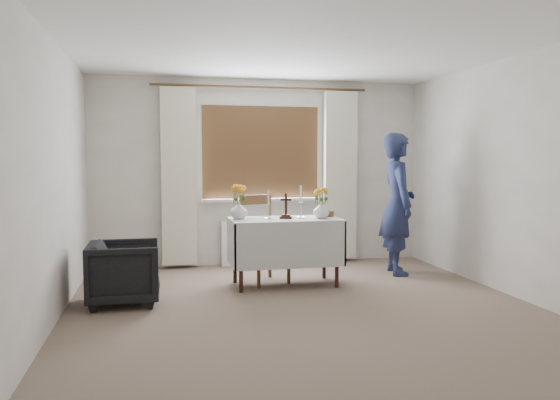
# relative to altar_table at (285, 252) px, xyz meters

# --- Properties ---
(ground) EXTENTS (5.00, 5.00, 0.00)m
(ground) POSITION_rel_altar_table_xyz_m (-0.03, -1.17, -0.38)
(ground) COLOR #89715E
(ground) RESTS_ON ground
(altar_table) EXTENTS (1.24, 0.64, 0.76)m
(altar_table) POSITION_rel_altar_table_xyz_m (0.00, 0.00, 0.00)
(altar_table) COLOR silver
(altar_table) RESTS_ON ground
(wooden_chair) EXTENTS (0.61, 0.61, 1.02)m
(wooden_chair) POSITION_rel_altar_table_xyz_m (-0.20, 0.18, 0.13)
(wooden_chair) COLOR brown
(wooden_chair) RESTS_ON ground
(armchair) EXTENTS (0.70, 0.68, 0.63)m
(armchair) POSITION_rel_altar_table_xyz_m (-1.74, -0.43, -0.07)
(armchair) COLOR black
(armchair) RESTS_ON ground
(person) EXTENTS (0.51, 0.69, 1.75)m
(person) POSITION_rel_altar_table_xyz_m (1.51, 0.31, 0.50)
(person) COLOR navy
(person) RESTS_ON ground
(radiator) EXTENTS (1.10, 0.10, 0.60)m
(radiator) POSITION_rel_altar_table_xyz_m (-0.03, 1.25, -0.08)
(radiator) COLOR white
(radiator) RESTS_ON ground
(wooden_cross) EXTENTS (0.16, 0.14, 0.29)m
(wooden_cross) POSITION_rel_altar_table_xyz_m (0.01, -0.00, 0.52)
(wooden_cross) COLOR black
(wooden_cross) RESTS_ON altar_table
(candlestick_left) EXTENTS (0.10, 0.10, 0.33)m
(candlestick_left) POSITION_rel_altar_table_xyz_m (-0.19, 0.01, 0.55)
(candlestick_left) COLOR silver
(candlestick_left) RESTS_ON altar_table
(candlestick_right) EXTENTS (0.13, 0.13, 0.37)m
(candlestick_right) POSITION_rel_altar_table_xyz_m (0.19, 0.03, 0.57)
(candlestick_right) COLOR silver
(candlestick_right) RESTS_ON altar_table
(flower_vase_left) EXTENTS (0.22, 0.22, 0.20)m
(flower_vase_left) POSITION_rel_altar_table_xyz_m (-0.51, 0.07, 0.48)
(flower_vase_left) COLOR white
(flower_vase_left) RESTS_ON altar_table
(flower_vase_right) EXTENTS (0.22, 0.22, 0.19)m
(flower_vase_right) POSITION_rel_altar_table_xyz_m (0.41, -0.06, 0.48)
(flower_vase_right) COLOR white
(flower_vase_right) RESTS_ON altar_table
(wicker_basket) EXTENTS (0.22, 0.22, 0.07)m
(wicker_basket) POSITION_rel_altar_table_xyz_m (0.52, 0.12, 0.41)
(wicker_basket) COLOR brown
(wicker_basket) RESTS_ON altar_table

